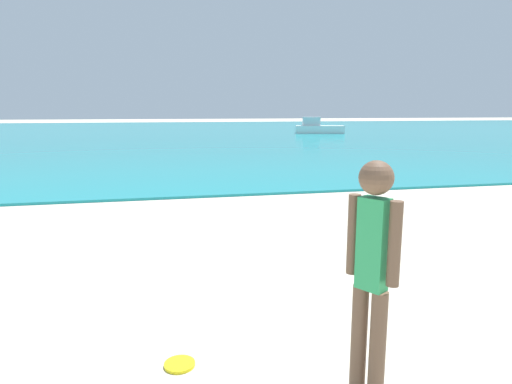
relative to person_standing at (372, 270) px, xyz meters
name	(u,v)px	position (x,y,z in m)	size (l,w,h in m)	color
water	(172,132)	(-0.05, 37.25, -0.90)	(160.00, 60.00, 0.06)	teal
person_standing	(372,270)	(0.00, 0.00, 0.00)	(0.23, 0.34, 1.64)	brown
frisbee	(180,364)	(-1.21, 0.69, -0.92)	(0.24, 0.24, 0.03)	yellow
boat_far	(318,128)	(11.40, 31.71, -0.42)	(4.03, 2.14, 1.31)	white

